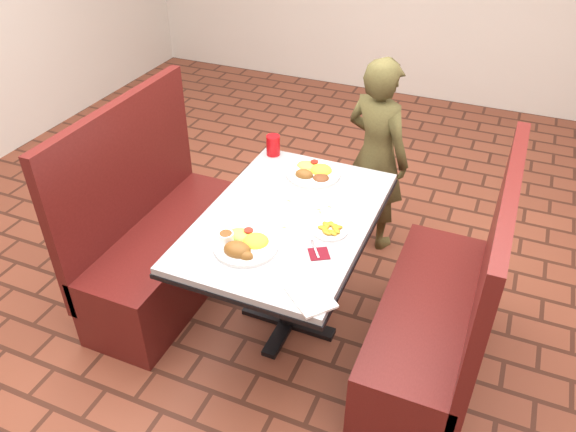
% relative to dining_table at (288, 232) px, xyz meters
% --- Properties ---
extents(dining_table, '(0.81, 1.21, 0.75)m').
position_rel_dining_table_xyz_m(dining_table, '(0.00, 0.00, 0.00)').
color(dining_table, '#A6A9AB').
rests_on(dining_table, ground).
extents(booth_bench_left, '(0.47, 1.20, 1.17)m').
position_rel_dining_table_xyz_m(booth_bench_left, '(-0.80, 0.00, -0.32)').
color(booth_bench_left, '#5D1815').
rests_on(booth_bench_left, ground).
extents(booth_bench_right, '(0.47, 1.20, 1.17)m').
position_rel_dining_table_xyz_m(booth_bench_right, '(0.80, 0.00, -0.32)').
color(booth_bench_right, '#5D1815').
rests_on(booth_bench_right, ground).
extents(diner_person, '(0.55, 0.47, 1.27)m').
position_rel_dining_table_xyz_m(diner_person, '(0.19, 0.97, -0.02)').
color(diner_person, brown).
rests_on(diner_person, ground).
extents(near_dinner_plate, '(0.30, 0.30, 0.09)m').
position_rel_dining_table_xyz_m(near_dinner_plate, '(-0.09, -0.31, 0.13)').
color(near_dinner_plate, white).
rests_on(near_dinner_plate, dining_table).
extents(far_dinner_plate, '(0.30, 0.30, 0.08)m').
position_rel_dining_table_xyz_m(far_dinner_plate, '(-0.03, 0.42, 0.12)').
color(far_dinner_plate, white).
rests_on(far_dinner_plate, dining_table).
extents(plantain_plate, '(0.17, 0.17, 0.03)m').
position_rel_dining_table_xyz_m(plantain_plate, '(0.23, -0.04, 0.11)').
color(plantain_plate, white).
rests_on(plantain_plate, dining_table).
extents(maroon_napkin, '(0.12, 0.12, 0.00)m').
position_rel_dining_table_xyz_m(maroon_napkin, '(0.24, -0.22, 0.10)').
color(maroon_napkin, '#5F0E18').
rests_on(maroon_napkin, dining_table).
extents(spoon_utensil, '(0.08, 0.12, 0.00)m').
position_rel_dining_table_xyz_m(spoon_utensil, '(0.22, -0.20, 0.10)').
color(spoon_utensil, silver).
rests_on(spoon_utensil, dining_table).
extents(red_tumbler, '(0.08, 0.08, 0.12)m').
position_rel_dining_table_xyz_m(red_tumbler, '(-0.32, 0.54, 0.16)').
color(red_tumbler, red).
rests_on(red_tumbler, dining_table).
extents(paper_napkin, '(0.25, 0.24, 0.01)m').
position_rel_dining_table_xyz_m(paper_napkin, '(0.31, -0.50, 0.10)').
color(paper_napkin, white).
rests_on(paper_napkin, dining_table).
extents(knife_utensil, '(0.03, 0.18, 0.00)m').
position_rel_dining_table_xyz_m(knife_utensil, '(-0.04, -0.32, 0.11)').
color(knife_utensil, silver).
rests_on(knife_utensil, dining_table).
extents(fork_utensil, '(0.06, 0.12, 0.00)m').
position_rel_dining_table_xyz_m(fork_utensil, '(-0.09, -0.35, 0.10)').
color(fork_utensil, silver).
rests_on(fork_utensil, dining_table).
extents(lettuce_shreds, '(0.28, 0.32, 0.00)m').
position_rel_dining_table_xyz_m(lettuce_shreds, '(0.04, 0.06, 0.10)').
color(lettuce_shreds, '#9AC74F').
rests_on(lettuce_shreds, dining_table).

